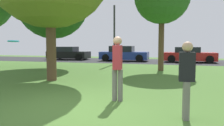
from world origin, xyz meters
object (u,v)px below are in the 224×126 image
at_px(parked_car_black, 68,54).
at_px(street_lamp_post, 114,35).
at_px(maple_tree_near, 53,3).
at_px(person_bystander, 117,65).
at_px(parked_car_red, 189,55).
at_px(frisbee_disc, 13,41).
at_px(person_catcher, 187,77).
at_px(parked_car_blue, 124,54).

xyz_separation_m(parked_car_black, street_lamp_post, (5.83, -3.92, 1.65)).
height_order(maple_tree_near, person_bystander, maple_tree_near).
relative_size(person_bystander, street_lamp_post, 0.40).
bearing_deg(person_bystander, parked_car_red, -13.05).
distance_m(parked_car_red, street_lamp_post, 6.93).
distance_m(frisbee_disc, parked_car_black, 17.93).
relative_size(frisbee_disc, parked_car_red, 0.08).
bearing_deg(parked_car_red, parked_car_black, 178.54).
relative_size(maple_tree_near, street_lamp_post, 1.47).
relative_size(person_bystander, parked_car_black, 0.44).
relative_size(parked_car_black, street_lamp_post, 0.91).
distance_m(person_catcher, parked_car_black, 19.58).
bearing_deg(frisbee_disc, parked_car_blue, 93.34).
height_order(parked_car_black, street_lamp_post, street_lamp_post).
bearing_deg(person_bystander, person_catcher, -126.07).
xyz_separation_m(frisbee_disc, parked_car_blue, (-0.95, 16.31, -1.02)).
bearing_deg(parked_car_red, maple_tree_near, -141.16).
bearing_deg(parked_car_red, person_catcher, -92.68).
height_order(person_catcher, parked_car_blue, person_catcher).
bearing_deg(parked_car_black, maple_tree_near, -70.74).
distance_m(parked_car_black, parked_car_red, 11.50).
bearing_deg(person_catcher, parked_car_black, -60.11).
bearing_deg(parked_car_red, street_lamp_post, -147.38).
relative_size(parked_car_red, street_lamp_post, 0.95).
bearing_deg(maple_tree_near, parked_car_blue, 66.33).
relative_size(person_bystander, frisbee_disc, 5.06).
height_order(person_bystander, parked_car_black, person_bystander).
bearing_deg(parked_car_blue, person_bystander, -77.84).
height_order(maple_tree_near, street_lamp_post, maple_tree_near).
distance_m(parked_car_black, street_lamp_post, 7.22).
bearing_deg(maple_tree_near, parked_car_red, 38.84).
height_order(person_bystander, frisbee_disc, person_bystander).
relative_size(maple_tree_near, parked_car_blue, 1.51).
distance_m(person_bystander, parked_car_black, 17.66).
bearing_deg(person_catcher, parked_car_blue, -76.12).
distance_m(person_bystander, frisbee_disc, 2.74).
distance_m(person_catcher, parked_car_blue, 16.83).
height_order(person_bystander, street_lamp_post, street_lamp_post).
relative_size(frisbee_disc, parked_car_black, 0.09).
xyz_separation_m(parked_car_red, street_lamp_post, (-5.67, -3.63, 1.64)).
relative_size(person_catcher, parked_car_black, 0.40).
distance_m(maple_tree_near, person_bystander, 10.54).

